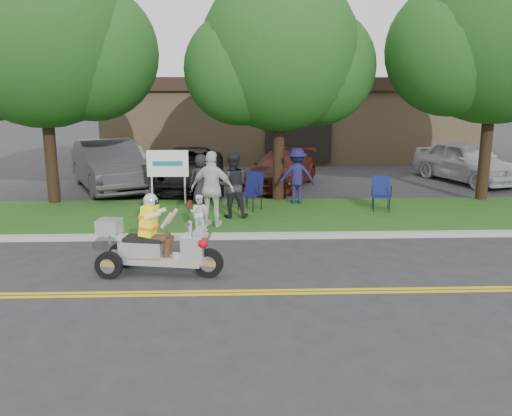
{
  "coord_description": "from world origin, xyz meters",
  "views": [
    {
      "loc": [
        -0.81,
        -9.7,
        3.67
      ],
      "look_at": [
        -0.39,
        2.0,
        1.0
      ],
      "focal_mm": 38.0,
      "sensor_mm": 36.0,
      "label": 1
    }
  ],
  "objects_px": {
    "spectator_adult_right": "(212,189)",
    "parked_car_mid": "(190,169)",
    "trike_scooter": "(154,247)",
    "parked_car_far_left": "(125,163)",
    "lawn_chair_a": "(252,189)",
    "parked_car_right": "(281,169)",
    "spectator_adult_mid": "(232,185)",
    "parked_car_far_right": "(466,162)",
    "lawn_chair_b": "(381,191)",
    "parked_car_left": "(109,165)"
  },
  "relations": [
    {
      "from": "parked_car_left",
      "to": "parked_car_mid",
      "type": "bearing_deg",
      "value": -24.48
    },
    {
      "from": "lawn_chair_a",
      "to": "parked_car_mid",
      "type": "relative_size",
      "value": 0.21
    },
    {
      "from": "lawn_chair_b",
      "to": "parked_car_mid",
      "type": "distance_m",
      "value": 7.09
    },
    {
      "from": "lawn_chair_a",
      "to": "parked_car_right",
      "type": "distance_m",
      "value": 4.24
    },
    {
      "from": "spectator_adult_mid",
      "to": "spectator_adult_right",
      "type": "xyz_separation_m",
      "value": [
        -0.5,
        -0.96,
        0.08
      ]
    },
    {
      "from": "trike_scooter",
      "to": "parked_car_far_left",
      "type": "distance_m",
      "value": 10.43
    },
    {
      "from": "spectator_adult_right",
      "to": "parked_car_right",
      "type": "relative_size",
      "value": 0.44
    },
    {
      "from": "trike_scooter",
      "to": "parked_car_right",
      "type": "relative_size",
      "value": 0.56
    },
    {
      "from": "lawn_chair_a",
      "to": "spectator_adult_mid",
      "type": "relative_size",
      "value": 0.6
    },
    {
      "from": "parked_car_far_left",
      "to": "parked_car_right",
      "type": "relative_size",
      "value": 1.08
    },
    {
      "from": "parked_car_left",
      "to": "parked_car_far_right",
      "type": "relative_size",
      "value": 1.15
    },
    {
      "from": "trike_scooter",
      "to": "parked_car_far_right",
      "type": "height_order",
      "value": "trike_scooter"
    },
    {
      "from": "parked_car_right",
      "to": "parked_car_far_right",
      "type": "distance_m",
      "value": 7.24
    },
    {
      "from": "trike_scooter",
      "to": "spectator_adult_mid",
      "type": "distance_m",
      "value": 4.56
    },
    {
      "from": "trike_scooter",
      "to": "parked_car_far_left",
      "type": "relative_size",
      "value": 0.52
    },
    {
      "from": "spectator_adult_right",
      "to": "parked_car_mid",
      "type": "xyz_separation_m",
      "value": [
        -1.06,
        5.68,
        -0.35
      ]
    },
    {
      "from": "lawn_chair_b",
      "to": "parked_car_far_left",
      "type": "relative_size",
      "value": 0.2
    },
    {
      "from": "parked_car_far_left",
      "to": "parked_car_right",
      "type": "bearing_deg",
      "value": -25.67
    },
    {
      "from": "parked_car_far_left",
      "to": "parked_car_left",
      "type": "height_order",
      "value": "parked_car_left"
    },
    {
      "from": "trike_scooter",
      "to": "parked_car_mid",
      "type": "relative_size",
      "value": 0.48
    },
    {
      "from": "trike_scooter",
      "to": "parked_car_left",
      "type": "relative_size",
      "value": 0.47
    },
    {
      "from": "trike_scooter",
      "to": "parked_car_far_right",
      "type": "xyz_separation_m",
      "value": [
        10.44,
        10.1,
        0.22
      ]
    },
    {
      "from": "spectator_adult_right",
      "to": "parked_car_far_right",
      "type": "distance_m",
      "value": 11.62
    },
    {
      "from": "spectator_adult_right",
      "to": "parked_car_mid",
      "type": "height_order",
      "value": "spectator_adult_right"
    },
    {
      "from": "parked_car_left",
      "to": "spectator_adult_right",
      "type": "bearing_deg",
      "value": -79.93
    },
    {
      "from": "spectator_adult_right",
      "to": "spectator_adult_mid",
      "type": "bearing_deg",
      "value": -100.69
    },
    {
      "from": "lawn_chair_b",
      "to": "parked_car_right",
      "type": "distance_m",
      "value": 5.01
    },
    {
      "from": "trike_scooter",
      "to": "parked_car_mid",
      "type": "height_order",
      "value": "trike_scooter"
    },
    {
      "from": "parked_car_mid",
      "to": "parked_car_far_right",
      "type": "xyz_separation_m",
      "value": [
        10.5,
        1.09,
        0.06
      ]
    },
    {
      "from": "parked_car_mid",
      "to": "parked_car_far_right",
      "type": "distance_m",
      "value": 10.56
    },
    {
      "from": "parked_car_right",
      "to": "parked_car_far_right",
      "type": "xyz_separation_m",
      "value": [
        7.2,
        0.77,
        0.15
      ]
    },
    {
      "from": "parked_car_far_right",
      "to": "lawn_chair_a",
      "type": "bearing_deg",
      "value": -169.41
    },
    {
      "from": "lawn_chair_a",
      "to": "parked_car_mid",
      "type": "bearing_deg",
      "value": 153.34
    },
    {
      "from": "parked_car_right",
      "to": "lawn_chair_a",
      "type": "bearing_deg",
      "value": -83.69
    },
    {
      "from": "lawn_chair_b",
      "to": "spectator_adult_right",
      "type": "relative_size",
      "value": 0.5
    },
    {
      "from": "spectator_adult_right",
      "to": "parked_car_far_left",
      "type": "relative_size",
      "value": 0.41
    },
    {
      "from": "parked_car_far_left",
      "to": "parked_car_mid",
      "type": "bearing_deg",
      "value": -41.81
    },
    {
      "from": "lawn_chair_a",
      "to": "parked_car_mid",
      "type": "height_order",
      "value": "parked_car_mid"
    },
    {
      "from": "parked_car_mid",
      "to": "spectator_adult_right",
      "type": "bearing_deg",
      "value": -81.1
    },
    {
      "from": "lawn_chair_a",
      "to": "parked_car_far_left",
      "type": "relative_size",
      "value": 0.23
    },
    {
      "from": "spectator_adult_right",
      "to": "parked_car_left",
      "type": "distance_m",
      "value": 6.9
    },
    {
      "from": "lawn_chair_a",
      "to": "spectator_adult_right",
      "type": "xyz_separation_m",
      "value": [
        -1.07,
        -1.93,
        0.36
      ]
    },
    {
      "from": "lawn_chair_b",
      "to": "parked_car_right",
      "type": "xyz_separation_m",
      "value": [
        -2.57,
        4.3,
        -0.01
      ]
    },
    {
      "from": "lawn_chair_a",
      "to": "spectator_adult_mid",
      "type": "xyz_separation_m",
      "value": [
        -0.57,
        -0.97,
        0.29
      ]
    },
    {
      "from": "lawn_chair_a",
      "to": "parked_car_far_right",
      "type": "xyz_separation_m",
      "value": [
        8.37,
        4.84,
        0.08
      ]
    },
    {
      "from": "parked_car_right",
      "to": "parked_car_far_left",
      "type": "bearing_deg",
      "value": -165.38
    },
    {
      "from": "parked_car_right",
      "to": "spectator_adult_mid",
      "type": "bearing_deg",
      "value": -86.68
    },
    {
      "from": "parked_car_mid",
      "to": "parked_car_far_right",
      "type": "relative_size",
      "value": 1.13
    },
    {
      "from": "parked_car_far_right",
      "to": "parked_car_left",
      "type": "bearing_deg",
      "value": 165.22
    },
    {
      "from": "spectator_adult_mid",
      "to": "spectator_adult_right",
      "type": "distance_m",
      "value": 1.09
    }
  ]
}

